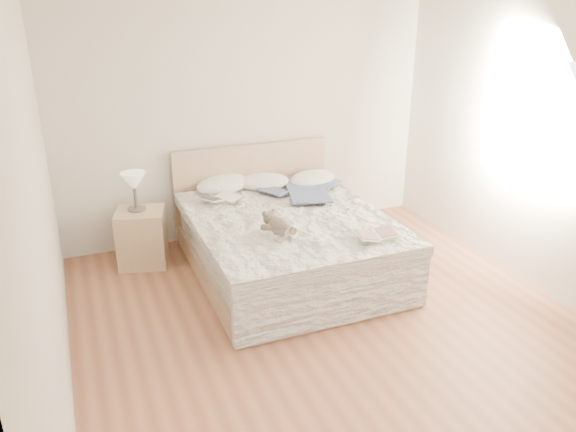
# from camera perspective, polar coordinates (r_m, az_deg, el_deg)

# --- Properties ---
(floor) EXTENTS (4.00, 4.50, 0.00)m
(floor) POSITION_cam_1_polar(r_m,az_deg,el_deg) (4.54, 5.46, -11.90)
(floor) COLOR brown
(floor) RESTS_ON ground
(wall_back) EXTENTS (4.00, 0.02, 2.70)m
(wall_back) POSITION_cam_1_polar(r_m,az_deg,el_deg) (5.97, -4.08, 10.63)
(wall_back) COLOR silver
(wall_back) RESTS_ON ground
(wall_left) EXTENTS (0.02, 4.50, 2.70)m
(wall_left) POSITION_cam_1_polar(r_m,az_deg,el_deg) (3.53, -23.95, 0.51)
(wall_left) COLOR silver
(wall_left) RESTS_ON ground
(wall_right) EXTENTS (0.02, 4.50, 2.70)m
(wall_right) POSITION_cam_1_polar(r_m,az_deg,el_deg) (5.18, 26.30, 6.60)
(wall_right) COLOR silver
(wall_right) RESTS_ON ground
(window) EXTENTS (0.02, 1.30, 1.10)m
(window) POSITION_cam_1_polar(r_m,az_deg,el_deg) (5.34, 24.07, 8.51)
(window) COLOR white
(window) RESTS_ON wall_right
(bed) EXTENTS (1.72, 2.14, 1.00)m
(bed) POSITION_cam_1_polar(r_m,az_deg,el_deg) (5.34, -0.24, -2.54)
(bed) COLOR tan
(bed) RESTS_ON floor
(nightstand) EXTENTS (0.54, 0.50, 0.56)m
(nightstand) POSITION_cam_1_polar(r_m,az_deg,el_deg) (5.65, -14.60, -2.13)
(nightstand) COLOR tan
(nightstand) RESTS_ON floor
(table_lamp) EXTENTS (0.28, 0.28, 0.37)m
(table_lamp) POSITION_cam_1_polar(r_m,az_deg,el_deg) (5.49, -15.38, 3.21)
(table_lamp) COLOR #47423D
(table_lamp) RESTS_ON nightstand
(pillow_left) EXTENTS (0.72, 0.62, 0.18)m
(pillow_left) POSITION_cam_1_polar(r_m,az_deg,el_deg) (5.89, -6.61, 3.21)
(pillow_left) COLOR white
(pillow_left) RESTS_ON bed
(pillow_middle) EXTENTS (0.63, 0.51, 0.17)m
(pillow_middle) POSITION_cam_1_polar(r_m,az_deg,el_deg) (5.94, -2.49, 3.51)
(pillow_middle) COLOR white
(pillow_middle) RESTS_ON bed
(pillow_right) EXTENTS (0.63, 0.53, 0.16)m
(pillow_right) POSITION_cam_1_polar(r_m,az_deg,el_deg) (6.03, 2.52, 3.81)
(pillow_right) COLOR white
(pillow_right) RESTS_ON bed
(blouse) EXTENTS (0.77, 0.80, 0.02)m
(blouse) POSITION_cam_1_polar(r_m,az_deg,el_deg) (5.63, 2.09, 2.36)
(blouse) COLOR #374464
(blouse) RESTS_ON bed
(photo_book) EXTENTS (0.43, 0.39, 0.03)m
(photo_book) POSITION_cam_1_polar(r_m,az_deg,el_deg) (5.52, -7.01, 1.79)
(photo_book) COLOR white
(photo_book) RESTS_ON bed
(childrens_book) EXTENTS (0.41, 0.32, 0.02)m
(childrens_book) POSITION_cam_1_polar(r_m,az_deg,el_deg) (4.73, 8.97, -1.89)
(childrens_book) COLOR beige
(childrens_book) RESTS_ON bed
(teddy_bear) EXTENTS (0.30, 0.36, 0.16)m
(teddy_bear) POSITION_cam_1_polar(r_m,az_deg,el_deg) (4.68, -0.85, -1.60)
(teddy_bear) COLOR #64574B
(teddy_bear) RESTS_ON bed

